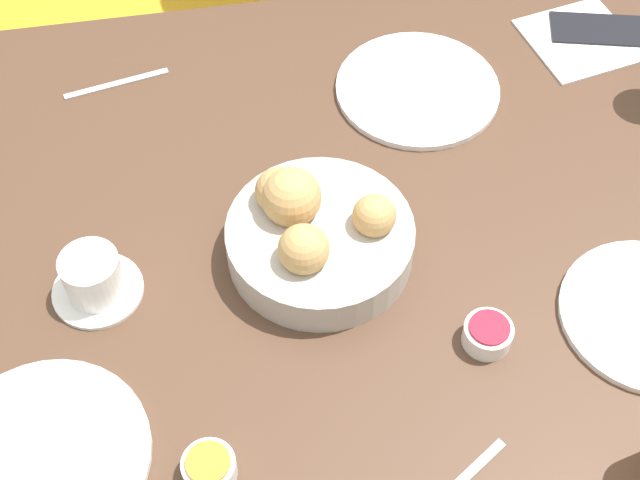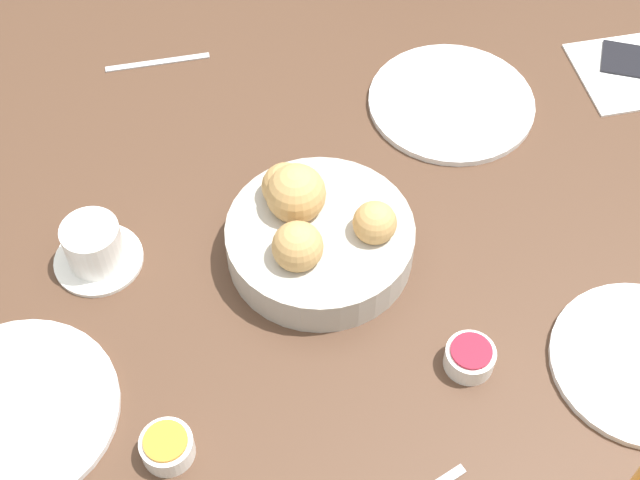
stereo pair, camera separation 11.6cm
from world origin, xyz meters
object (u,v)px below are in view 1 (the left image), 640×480
plate_far_center (417,89)px  coffee_cup (94,278)px  jam_bowl_berry (488,334)px  cell_phone (597,30)px  napkin (580,40)px  plate_near_left (43,457)px  bread_basket (316,233)px  knife_silver (117,84)px  jam_bowl_honey (209,468)px

plate_far_center → coffee_cup: (-0.49, -0.29, 0.03)m
plate_far_center → jam_bowl_berry: jam_bowl_berry is taller
jam_bowl_berry → cell_phone: (0.34, 0.53, -0.01)m
plate_far_center → napkin: 0.29m
plate_far_center → napkin: plate_far_center is taller
coffee_cup → plate_far_center: bearing=30.2°
plate_near_left → coffee_cup: size_ratio=2.10×
plate_far_center → jam_bowl_berry: 0.45m
cell_phone → bread_basket: bearing=-146.0°
knife_silver → cell_phone: 0.78m
plate_near_left → coffee_cup: (0.07, 0.22, 0.03)m
cell_phone → napkin: bearing=-155.6°
knife_silver → napkin: (0.74, -0.03, 0.00)m
jam_bowl_berry → jam_bowl_honey: size_ratio=1.00×
bread_basket → plate_near_left: bread_basket is taller
jam_bowl_honey → cell_phone: bearing=42.6°
plate_far_center → napkin: size_ratio=1.31×
coffee_cup → knife_silver: coffee_cup is taller
jam_bowl_honey → napkin: (0.66, 0.62, -0.01)m
coffee_cup → knife_silver: size_ratio=0.72×
bread_basket → plate_far_center: size_ratio=0.98×
knife_silver → jam_bowl_berry: bearing=-51.2°
plate_near_left → cell_phone: size_ratio=1.50×
knife_silver → napkin: bearing=-2.2°
plate_near_left → jam_bowl_berry: (0.54, 0.06, 0.01)m
bread_basket → napkin: bearing=34.6°
bread_basket → plate_near_left: 0.43m
jam_bowl_berry → napkin: 0.60m
plate_far_center → jam_bowl_honey: bearing=-124.0°
coffee_cup → napkin: coffee_cup is taller
bread_basket → knife_silver: (-0.25, 0.37, -0.04)m
bread_basket → jam_bowl_honey: 0.33m
jam_bowl_berry → cell_phone: 0.63m
napkin → cell_phone: (0.03, 0.02, 0.00)m
jam_bowl_honey → napkin: jam_bowl_honey is taller
cell_phone → plate_near_left: bearing=-146.2°
plate_near_left → plate_far_center: bearing=42.1°
bread_basket → cell_phone: (0.53, 0.36, -0.04)m
plate_far_center → cell_phone: bearing=14.5°
jam_bowl_honey → napkin: size_ratio=0.32×
jam_bowl_honey → knife_silver: size_ratio=0.38×
plate_near_left → jam_bowl_honey: jam_bowl_honey is taller
plate_near_left → cell_phone: plate_near_left is taller
napkin → knife_silver: bearing=177.8°
bread_basket → knife_silver: bread_basket is taller
coffee_cup → cell_phone: 0.90m
plate_near_left → napkin: size_ratio=1.29×
jam_bowl_berry → jam_bowl_honey: 0.37m
knife_silver → jam_bowl_honey: bearing=-83.0°
jam_bowl_berry → knife_silver: jam_bowl_berry is taller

